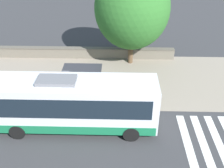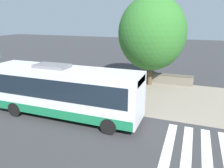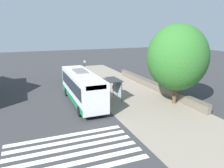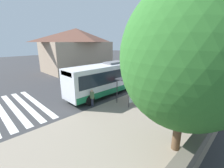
{
  "view_description": "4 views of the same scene",
  "coord_description": "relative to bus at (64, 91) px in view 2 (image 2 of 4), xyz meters",
  "views": [
    {
      "loc": [
        16.15,
        4.76,
        11.91
      ],
      "look_at": [
        0.55,
        4.32,
        2.52
      ],
      "focal_mm": 45.0,
      "sensor_mm": 36.0,
      "label": 1
    },
    {
      "loc": [
        13.72,
        9.8,
        6.58
      ],
      "look_at": [
        -1.55,
        4.01,
        1.61
      ],
      "focal_mm": 35.0,
      "sensor_mm": 36.0,
      "label": 2
    },
    {
      "loc": [
        7.42,
        24.75,
        8.16
      ],
      "look_at": [
        -0.84,
        4.04,
        2.45
      ],
      "focal_mm": 35.0,
      "sensor_mm": 36.0,
      "label": 3
    },
    {
      "loc": [
        -10.16,
        13.4,
        5.9
      ],
      "look_at": [
        0.78,
        2.47,
        1.45
      ],
      "focal_mm": 24.0,
      "sensor_mm": 36.0,
      "label": 4
    }
  ],
  "objects": [
    {
      "name": "sidewalk_plaza",
      "position": [
        -6.37,
        -1.83,
        -1.87
      ],
      "size": [
        9.0,
        44.0,
        0.02
      ],
      "color": "gray",
      "rests_on": "ground"
    },
    {
      "name": "pedestrian",
      "position": [
        -1.59,
        3.74,
        -0.91
      ],
      "size": [
        0.34,
        0.22,
        1.66
      ],
      "color": "#2D3347",
      "rests_on": "ground"
    },
    {
      "name": "ground_plane",
      "position": [
        -1.87,
        -1.83,
        -1.88
      ],
      "size": [
        120.0,
        120.0,
        0.0
      ],
      "primitive_type": "plane",
      "color": "#353538",
      "rests_on": "ground"
    },
    {
      "name": "street_lamp_near",
      "position": [
        -2.54,
        -8.31,
        0.36
      ],
      "size": [
        0.28,
        0.28,
        3.73
      ],
      "color": "#2D332D",
      "rests_on": "ground"
    },
    {
      "name": "bus_shelter",
      "position": [
        -3.56,
        0.27,
        0.2
      ],
      "size": [
        1.8,
        2.81,
        2.48
      ],
      "color": "#2D2D33",
      "rests_on": "ground"
    },
    {
      "name": "stone_wall",
      "position": [
        -10.42,
        -1.83,
        -1.35
      ],
      "size": [
        0.6,
        20.0,
        1.04
      ],
      "color": "#6B6356",
      "rests_on": "ground"
    },
    {
      "name": "shade_tree",
      "position": [
        -9.5,
        3.97,
        3.26
      ],
      "size": [
        6.45,
        6.45,
        8.69
      ],
      "color": "brown",
      "rests_on": "ground"
    },
    {
      "name": "bench",
      "position": [
        -5.47,
        -3.34,
        -1.39
      ],
      "size": [
        0.4,
        1.82,
        0.88
      ],
      "color": "maroon",
      "rests_on": "ground"
    },
    {
      "name": "bus",
      "position": [
        0.0,
        0.0,
        0.0
      ],
      "size": [
        2.67,
        10.58,
        3.62
      ],
      "color": "silver",
      "rests_on": "ground"
    }
  ]
}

